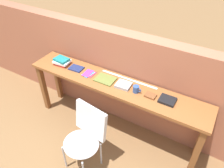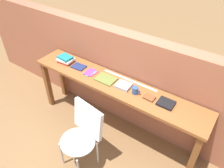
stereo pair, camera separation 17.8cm
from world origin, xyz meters
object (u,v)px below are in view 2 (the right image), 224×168
Objects in this scene: mug at (135,90)px; book_stack_leftmost at (65,59)px; magazine_cycling at (79,67)px; chair_white_moulded at (81,134)px; book_repair_rightmost at (166,103)px; book_open_centre at (106,79)px; pamphlet_pile_colourful at (90,72)px; leather_journal_brown at (149,98)px.

book_stack_leftmost is at bearing 178.62° from mug.
magazine_cycling is 0.94m from mug.
book_repair_rightmost is (0.73, 0.68, 0.37)m from chair_white_moulded.
mug is at bearing -2.82° from book_open_centre.
magazine_cycling is (-0.60, 0.68, 0.36)m from chair_white_moulded.
book_stack_leftmost reaches higher than mug.
book_open_centre is at bearing -178.71° from book_repair_rightmost.
book_stack_leftmost is 0.47m from pamphlet_pile_colourful.
chair_white_moulded is at bearing -125.52° from leather_journal_brown.
chair_white_moulded and pamphlet_pile_colourful have the same top height.
book_repair_rightmost is at bearing 0.23° from book_stack_leftmost.
book_stack_leftmost is 0.74m from book_open_centre.
book_stack_leftmost is 1.31× the size of pamphlet_pile_colourful.
magazine_cycling is 0.74× the size of book_open_centre.
book_open_centre is 0.84m from book_repair_rightmost.
leather_journal_brown is at bearing -4.41° from magazine_cycling.
book_stack_leftmost is at bearing -177.94° from leather_journal_brown.
book_open_centre is 2.01× the size of leather_journal_brown.
book_repair_rightmost is (0.39, 0.03, -0.03)m from mug.
pamphlet_pile_colourful is at bearing -0.93° from book_stack_leftmost.
mug is at bearing -174.63° from book_repair_rightmost.
book_open_centre is at bearing 99.86° from chair_white_moulded.
chair_white_moulded is 1.16m from book_stack_leftmost.
chair_white_moulded is 8.10× the size of mug.
book_repair_rightmost is at bearing 5.14° from mug.
book_open_centre is at bearing -177.77° from leather_journal_brown.
book_repair_rightmost is at bearing 0.67° from book_open_centre.
magazine_cycling is at bearing 176.84° from pamphlet_pile_colourful.
book_open_centre is at bearing -5.09° from magazine_cycling.
chair_white_moulded is at bearing -136.45° from book_repair_rightmost.
chair_white_moulded is 0.92m from leather_journal_brown.
magazine_cycling reaches higher than chair_white_moulded.
pamphlet_pile_colourful is at bearing 178.34° from mug.
chair_white_moulded is at bearing -80.55° from book_open_centre.
book_stack_leftmost is 2.18× the size of mug.
chair_white_moulded is 6.86× the size of leather_journal_brown.
book_repair_rightmost is (1.58, 0.01, -0.03)m from book_stack_leftmost.
book_open_centre is 0.46m from mug.
book_stack_leftmost is 0.92× the size of book_open_centre.
book_stack_leftmost reaches higher than pamphlet_pile_colourful.
chair_white_moulded is 4.89× the size of pamphlet_pile_colourful.
book_open_centre is 2.37× the size of mug.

